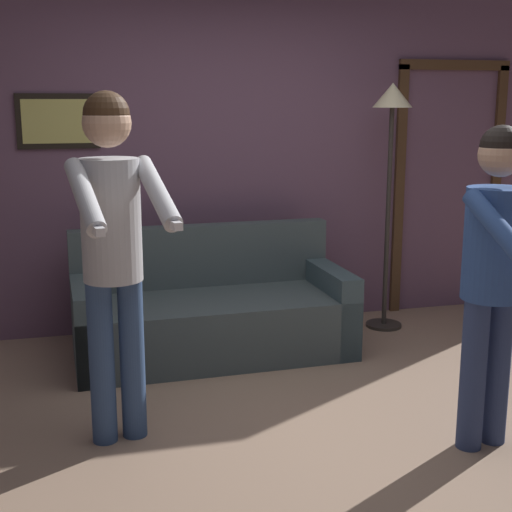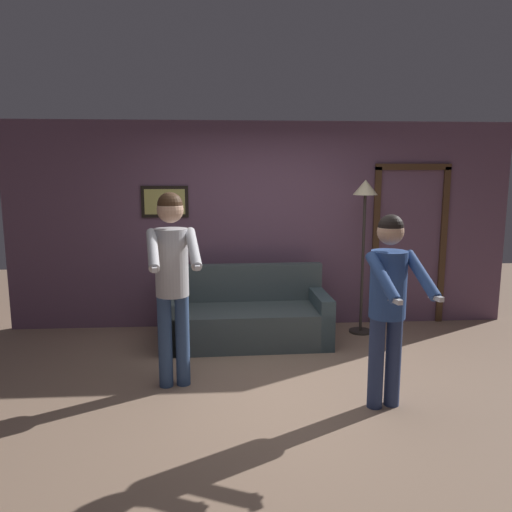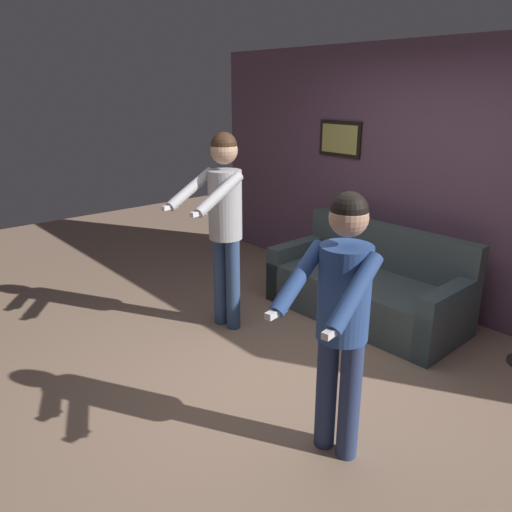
{
  "view_description": "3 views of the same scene",
  "coord_description": "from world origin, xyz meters",
  "px_view_note": "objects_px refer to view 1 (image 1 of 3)",
  "views": [
    {
      "loc": [
        -1.15,
        -3.43,
        1.75
      ],
      "look_at": [
        -0.31,
        -0.19,
        1.02
      ],
      "focal_mm": 50.0,
      "sensor_mm": 36.0,
      "label": 1
    },
    {
      "loc": [
        -0.51,
        -4.32,
        1.98
      ],
      "look_at": [
        -0.24,
        -0.26,
        1.29
      ],
      "focal_mm": 35.0,
      "sensor_mm": 36.0,
      "label": 2
    },
    {
      "loc": [
        2.48,
        -2.46,
        2.17
      ],
      "look_at": [
        -0.13,
        -0.22,
        0.99
      ],
      "focal_mm": 35.0,
      "sensor_mm": 36.0,
      "label": 3
    }
  ],
  "objects_px": {
    "couch": "(212,315)",
    "torchiere_lamp": "(391,132)",
    "person_standing_left": "(113,234)",
    "person_standing_right": "(496,261)"
  },
  "relations": [
    {
      "from": "couch",
      "to": "torchiere_lamp",
      "type": "xyz_separation_m",
      "value": [
        1.44,
        0.25,
        1.25
      ]
    },
    {
      "from": "person_standing_right",
      "to": "torchiere_lamp",
      "type": "bearing_deg",
      "value": 80.1
    },
    {
      "from": "person_standing_left",
      "to": "person_standing_right",
      "type": "bearing_deg",
      "value": -16.57
    },
    {
      "from": "person_standing_left",
      "to": "person_standing_right",
      "type": "distance_m",
      "value": 1.9
    },
    {
      "from": "torchiere_lamp",
      "to": "person_standing_right",
      "type": "xyz_separation_m",
      "value": [
        -0.35,
        -1.98,
        -0.54
      ]
    },
    {
      "from": "torchiere_lamp",
      "to": "couch",
      "type": "bearing_deg",
      "value": -170.3
    },
    {
      "from": "couch",
      "to": "person_standing_right",
      "type": "xyz_separation_m",
      "value": [
        1.09,
        -1.74,
        0.71
      ]
    },
    {
      "from": "couch",
      "to": "torchiere_lamp",
      "type": "relative_size",
      "value": 1.02
    },
    {
      "from": "torchiere_lamp",
      "to": "person_standing_left",
      "type": "bearing_deg",
      "value": -146.31
    },
    {
      "from": "couch",
      "to": "person_standing_right",
      "type": "height_order",
      "value": "person_standing_right"
    }
  ]
}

